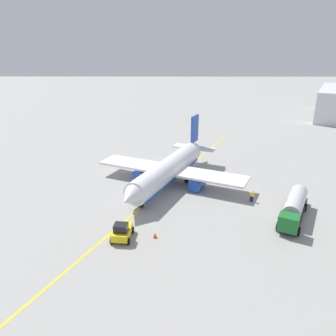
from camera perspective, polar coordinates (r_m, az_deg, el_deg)
The scene contains 7 objects.
ground_plane at distance 55.98m, azimuth 0.00°, elevation -2.88°, with size 400.00×400.00×0.00m, color #9E9B96.
airplane at distance 55.42m, azimuth 0.22°, elevation -0.23°, with size 27.33×25.69×9.56m.
fuel_tanker at distance 47.87m, azimuth 20.95°, elevation -6.31°, with size 11.10×7.38×3.15m.
pushback_tug at distance 41.18m, azimuth -7.97°, elevation -10.75°, with size 3.77×2.60×2.20m.
refueling_worker at distance 51.44m, azimuth 14.27°, elevation -4.76°, with size 0.63×0.62×1.71m.
safety_cone_nose at distance 41.32m, azimuth -2.27°, elevation -11.54°, with size 0.59×0.59×0.65m, color #F2590F.
taxi_line_marking at distance 55.98m, azimuth 0.00°, elevation -2.87°, with size 69.51×0.30×0.01m, color yellow.
Camera 1 is at (51.36, 0.19, 22.29)m, focal length 35.30 mm.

